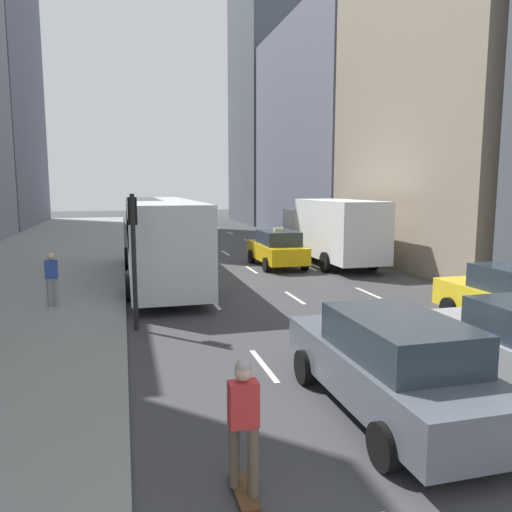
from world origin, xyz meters
The scene contains 10 objects.
sidewalk_left centered at (-7.00, 27.00, 0.07)m, with size 8.00×66.00×0.15m, color gray.
lane_markings centered at (2.60, 23.00, 0.01)m, with size 5.72×56.00×0.01m.
building_row_right centered at (12.00, 28.98, 11.17)m, with size 6.00×57.13×29.82m.
taxi_second centered at (4.00, 20.54, 0.88)m, with size 2.02×4.40×1.87m.
sedan_black_near centered at (1.20, 5.26, 0.88)m, with size 2.02×4.93×1.73m.
city_bus centered at (-1.61, 18.25, 1.79)m, with size 2.80×11.61×3.25m.
box_truck centered at (6.80, 20.72, 1.71)m, with size 2.58×8.40×3.15m.
skateboarder centered at (-1.66, 3.75, 0.96)m, with size 0.36×0.80×1.75m.
pedestrian_far_walking centered at (-5.16, 14.23, 1.07)m, with size 0.36×0.22×1.65m.
traffic_light_pole centered at (-2.75, 11.51, 2.41)m, with size 0.24×0.42×3.60m.
Camera 1 is at (-2.97, -1.80, 3.78)m, focal length 35.00 mm.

